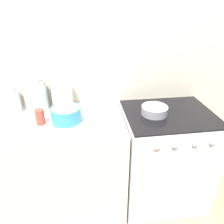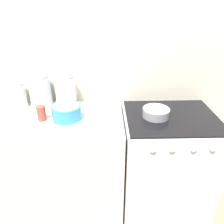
{
  "view_description": "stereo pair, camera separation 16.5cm",
  "coord_description": "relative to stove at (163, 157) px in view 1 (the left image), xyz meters",
  "views": [
    {
      "loc": [
        -0.29,
        -1.17,
        1.7
      ],
      "look_at": [
        -0.08,
        0.29,
        0.94
      ],
      "focal_mm": 35.0,
      "sensor_mm": 36.0,
      "label": 1
    },
    {
      "loc": [
        -0.12,
        -1.18,
        1.7
      ],
      "look_at": [
        -0.08,
        0.29,
        0.94
      ],
      "focal_mm": 35.0,
      "sensor_mm": 36.0,
      "label": 2
    }
  ],
  "objects": [
    {
      "name": "wall_back",
      "position": [
        -0.39,
        0.33,
        0.76
      ],
      "size": [
        4.98,
        0.05,
        2.4
      ],
      "color": "beige",
      "rests_on": "ground_plane"
    },
    {
      "name": "tin_can",
      "position": [
        -0.99,
        -0.03,
        0.5
      ],
      "size": [
        0.07,
        0.07,
        0.11
      ],
      "color": "#CC3F33",
      "rests_on": "countertop_cabinet"
    },
    {
      "name": "storage_jar_middle",
      "position": [
        -1.05,
        0.2,
        0.56
      ],
      "size": [
        0.18,
        0.18,
        0.27
      ],
      "color": "silver",
      "rests_on": "countertop_cabinet"
    },
    {
      "name": "storage_jar_left",
      "position": [
        -1.26,
        0.2,
        0.53
      ],
      "size": [
        0.16,
        0.16,
        0.21
      ],
      "color": "silver",
      "rests_on": "countertop_cabinet"
    },
    {
      "name": "stove",
      "position": [
        0.0,
        0.0,
        0.0
      ],
      "size": [
        0.74,
        0.63,
        0.89
      ],
      "color": "silver",
      "rests_on": "ground_plane"
    },
    {
      "name": "storage_jar_right",
      "position": [
        -0.84,
        0.2,
        0.56
      ],
      "size": [
        0.17,
        0.17,
        0.27
      ],
      "color": "silver",
      "rests_on": "countertop_cabinet"
    },
    {
      "name": "mixing_bowl",
      "position": [
        -0.81,
        -0.03,
        0.51
      ],
      "size": [
        0.22,
        0.22,
        0.31
      ],
      "color": "#338CBF",
      "rests_on": "countertop_cabinet"
    },
    {
      "name": "baking_pan",
      "position": [
        -0.13,
        -0.0,
        0.48
      ],
      "size": [
        0.21,
        0.21,
        0.07
      ],
      "color": "gray",
      "rests_on": "stove"
    },
    {
      "name": "countertop_cabinet",
      "position": [
        -0.88,
        0.0,
        0.0
      ],
      "size": [
        0.99,
        0.61,
        0.89
      ],
      "color": "silver",
      "rests_on": "ground_plane"
    },
    {
      "name": "recipe_page",
      "position": [
        -0.78,
        -0.15,
        0.45
      ],
      "size": [
        0.2,
        0.22,
        0.01
      ],
      "color": "white",
      "rests_on": "countertop_cabinet"
    }
  ]
}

